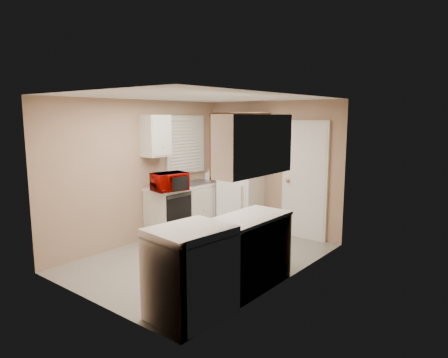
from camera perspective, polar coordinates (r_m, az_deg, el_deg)
The scene contains 19 objects.
floor at distance 6.20m, azimuth -2.94°, elevation -11.14°, with size 3.80×3.80×0.00m, color #A8A69C.
ceiling at distance 5.82m, azimuth -3.14°, elevation 11.62°, with size 3.80×3.80×0.00m, color white.
wall_left at distance 6.89m, azimuth -11.77°, elevation 1.04°, with size 3.80×3.80×0.00m, color tan.
wall_right at distance 5.08m, azimuth 8.84°, elevation -1.67°, with size 3.80×3.80×0.00m, color tan.
wall_back at distance 7.40m, azimuth 6.79°, elevation 1.70°, with size 2.80×2.80×0.00m, color tan.
wall_front at distance 4.67m, azimuth -18.74°, elevation -2.99°, with size 2.80×2.80×0.00m, color tan.
left_counter at distance 7.42m, azimuth -4.72°, elevation -4.14°, with size 0.60×1.80×0.90m, color silver.
dishwasher at distance 6.79m, azimuth -6.43°, elevation -5.04°, with size 0.03×0.58×0.72m, color black.
sink at distance 7.44m, azimuth -3.97°, elevation -0.86°, with size 0.54×0.74×0.16m, color gray.
microwave at distance 6.67m, azimuth -7.78°, elevation -0.42°, with size 0.31×0.55×0.37m, color #810400.
soap_bottle at distance 7.74m, azimuth -2.23°, elevation 0.58°, with size 0.10×0.10×0.21m, color silver.
window_blinds at distance 7.53m, azimuth -5.49°, elevation 4.91°, with size 0.10×0.98×1.08m, color silver.
upper_cabinet_left at distance 6.87m, azimuth -9.70°, elevation 6.10°, with size 0.30×0.45×0.70m, color silver.
refrigerator at distance 7.42m, azimuth 2.51°, elevation -1.42°, with size 0.65×0.63×1.58m, color white.
cabinet_over_fridge at distance 7.44m, azimuth 3.64°, elevation 7.96°, with size 0.70×0.30×0.40m, color silver.
interior_door at distance 7.05m, azimuth 11.42°, elevation -0.25°, with size 0.86×0.06×2.08m, color white.
right_counter at distance 4.80m, azimuth 0.57°, elevation -11.50°, with size 0.60×2.00×0.90m, color silver.
stove at distance 4.33m, azimuth -4.80°, elevation -13.18°, with size 0.67×0.82×1.00m, color white.
upper_cabinet_right at distance 4.66m, azimuth 4.34°, elevation 4.89°, with size 0.30×1.20×0.70m, color silver.
Camera 1 is at (3.87, -4.34, 2.13)m, focal length 32.00 mm.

